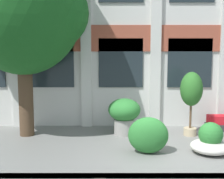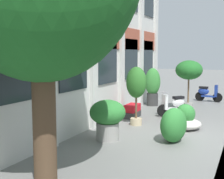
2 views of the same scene
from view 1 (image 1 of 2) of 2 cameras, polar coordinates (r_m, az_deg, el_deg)
name	(u,v)px [view 1 (image 1 of 2)]	position (r m, az deg, el deg)	size (l,w,h in m)	color
ground_plane	(167,153)	(8.63, 10.05, -11.31)	(80.00, 80.00, 0.00)	slate
apartment_facade	(154,6)	(11.31, 7.71, 14.97)	(14.78, 0.64, 8.51)	silver
broadleaf_tree	(21,2)	(10.17, -16.30, 15.08)	(4.08, 3.88, 6.59)	#4C3826
potted_plant_low_pan	(190,92)	(10.10, 14.11, -0.47)	(0.70, 0.70, 2.03)	tan
potted_plant_wide_bowl	(209,141)	(8.78, 17.35, -9.06)	(1.05, 1.05, 0.83)	beige
potted_plant_square_trough	(219,123)	(11.19, 18.98, -5.86)	(0.95, 0.53, 0.52)	#333333
potted_plant_glazed_jar	(123,113)	(10.04, 2.06, -4.39)	(1.04, 1.04, 1.17)	gray
topiary_hedge	(147,135)	(8.41, 6.43, -8.29)	(1.07, 0.70, 0.97)	#2D7A33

